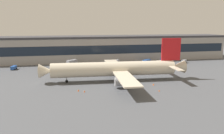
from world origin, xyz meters
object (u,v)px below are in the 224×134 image
at_px(belt_loader, 147,61).
at_px(traffic_cone_1, 84,91).
at_px(airliner, 116,69).
at_px(traffic_cone_3, 78,90).
at_px(traffic_cone_2, 159,91).
at_px(traffic_cone_0, 154,84).
at_px(crew_van, 115,62).
at_px(catering_truck, 167,61).
at_px(baggage_tug, 184,61).
at_px(stair_truck, 72,63).
at_px(follow_me_car, 14,67).

xyz_separation_m(belt_loader, traffic_cone_1, (-41.07, -50.81, -0.85)).
bearing_deg(airliner, traffic_cone_3, -144.25).
height_order(traffic_cone_1, traffic_cone_2, traffic_cone_1).
bearing_deg(airliner, traffic_cone_0, -37.11).
xyz_separation_m(crew_van, traffic_cone_3, (-23.38, -47.86, -1.12)).
relative_size(airliner, traffic_cone_2, 103.80).
bearing_deg(catering_truck, traffic_cone_1, -139.93).
bearing_deg(belt_loader, traffic_cone_1, -128.95).
bearing_deg(baggage_tug, airliner, -146.09).
distance_m(traffic_cone_0, traffic_cone_3, 28.54).
relative_size(belt_loader, stair_truck, 1.01).
distance_m(crew_van, stair_truck, 24.33).
bearing_deg(traffic_cone_3, belt_loader, 48.86).
xyz_separation_m(traffic_cone_0, traffic_cone_3, (-28.47, -2.03, -0.02)).
distance_m(baggage_tug, traffic_cone_1, 77.57).
relative_size(airliner, catering_truck, 8.08).
relative_size(catering_truck, traffic_cone_0, 10.40).
distance_m(airliner, stair_truck, 39.19).
height_order(belt_loader, traffic_cone_1, belt_loader).
distance_m(follow_me_car, stair_truck, 29.58).
bearing_deg(airliner, traffic_cone_2, -56.15).
relative_size(crew_van, follow_me_car, 1.22).
distance_m(belt_loader, traffic_cone_3, 65.43).
bearing_deg(traffic_cone_3, traffic_cone_0, 4.07).
xyz_separation_m(follow_me_car, catering_truck, (82.64, -3.02, 1.20)).
height_order(catering_truck, traffic_cone_0, catering_truck).
xyz_separation_m(crew_van, traffic_cone_0, (5.08, -45.84, -1.10)).
bearing_deg(traffic_cone_1, airliner, 42.96).
relative_size(airliner, follow_me_car, 13.03).
bearing_deg(crew_van, airliner, -101.54).
height_order(crew_van, stair_truck, stair_truck).
distance_m(crew_van, traffic_cone_3, 53.28).
bearing_deg(baggage_tug, belt_loader, 166.77).
xyz_separation_m(baggage_tug, follow_me_car, (-94.95, -0.38, 0.00)).
bearing_deg(traffic_cone_2, airliner, 123.85).
relative_size(traffic_cone_0, traffic_cone_2, 1.24).
xyz_separation_m(traffic_cone_2, traffic_cone_3, (-27.45, 5.65, 0.05)).
xyz_separation_m(follow_me_car, traffic_cone_2, (57.79, -49.47, -0.80)).
height_order(airliner, traffic_cone_2, airliner).
bearing_deg(traffic_cone_1, crew_van, 66.56).
bearing_deg(traffic_cone_2, traffic_cone_3, 168.37).
height_order(stair_truck, catering_truck, catering_truck).
height_order(baggage_tug, stair_truck, stair_truck).
bearing_deg(traffic_cone_2, traffic_cone_0, 82.49).
bearing_deg(traffic_cone_1, traffic_cone_0, 7.66).
distance_m(airliner, traffic_cone_1, 19.67).
distance_m(crew_van, traffic_cone_2, 53.68).
relative_size(follow_me_car, traffic_cone_3, 6.84).
height_order(traffic_cone_0, traffic_cone_2, traffic_cone_0).
distance_m(catering_truck, traffic_cone_0, 45.56).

